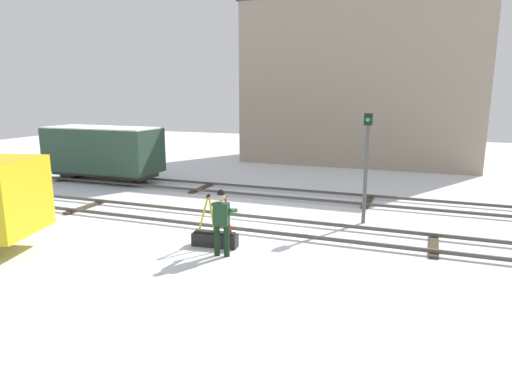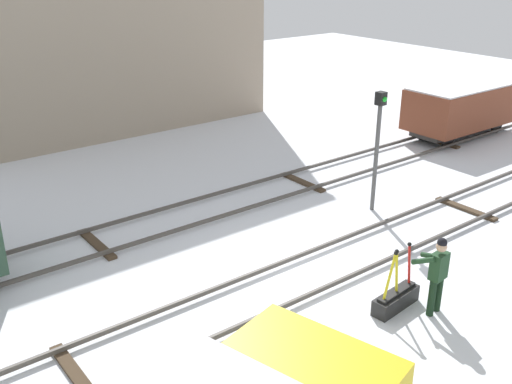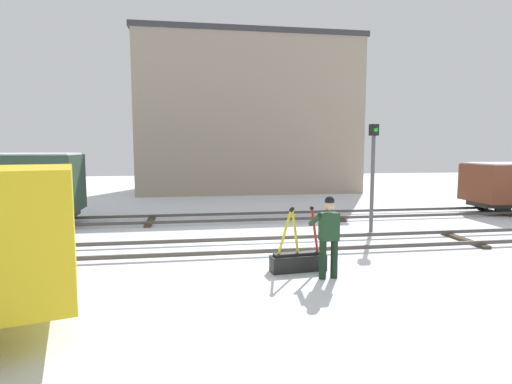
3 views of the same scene
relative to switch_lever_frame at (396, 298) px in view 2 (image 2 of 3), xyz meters
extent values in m
plane|color=silver|center=(-0.32, 2.05, -0.25)|extent=(60.00, 60.00, 0.00)
cube|color=#4C4742|center=(-0.32, 1.33, -0.12)|extent=(44.00, 0.07, 0.10)
cube|color=#4C4742|center=(-0.32, 2.77, -0.12)|extent=(44.00, 0.07, 0.10)
cube|color=#423323|center=(-6.19, 2.05, -0.21)|extent=(0.24, 1.94, 0.08)
cube|color=#423323|center=(5.54, 2.05, -0.21)|extent=(0.24, 1.94, 0.08)
cube|color=#4C4742|center=(-0.32, 5.79, -0.12)|extent=(44.00, 0.07, 0.10)
cube|color=#4C4742|center=(-0.32, 7.23, -0.12)|extent=(44.00, 0.07, 0.10)
cube|color=#423323|center=(-3.84, 6.51, -0.21)|extent=(0.24, 1.94, 0.08)
cube|color=#423323|center=(3.20, 6.51, -0.21)|extent=(0.24, 1.94, 0.08)
cube|color=#423323|center=(10.24, 6.51, -0.21)|extent=(0.24, 1.94, 0.08)
cube|color=black|center=(0.00, 0.00, -0.07)|extent=(1.27, 0.48, 0.36)
cube|color=black|center=(0.00, 0.00, 0.14)|extent=(1.13, 0.31, 0.06)
cylinder|color=yellow|center=(-0.32, -0.03, 0.62)|extent=(0.35, 0.09, 1.02)
sphere|color=black|center=(-0.17, -0.02, 1.12)|extent=(0.09, 0.09, 0.09)
cylinder|color=yellow|center=(-0.07, -0.01, 0.63)|extent=(0.21, 0.08, 1.05)
sphere|color=black|center=(-0.15, -0.01, 1.15)|extent=(0.09, 0.09, 0.09)
cylinder|color=red|center=(0.38, 0.04, 0.63)|extent=(0.22, 0.08, 1.05)
sphere|color=black|center=(0.30, 0.03, 1.15)|extent=(0.09, 0.09, 0.09)
cylinder|color=black|center=(0.36, -0.61, 0.16)|extent=(0.15, 0.15, 0.82)
cylinder|color=black|center=(0.62, -0.59, 0.16)|extent=(0.15, 0.15, 0.82)
cube|color=#1E3D23|center=(0.49, -0.60, 0.86)|extent=(0.40, 0.28, 0.58)
sphere|color=tan|center=(0.49, -0.60, 1.30)|extent=(0.22, 0.22, 0.22)
sphere|color=black|center=(0.49, -0.60, 1.39)|extent=(0.20, 0.20, 0.20)
cylinder|color=#1E3D23|center=(0.26, -0.38, 0.96)|extent=(0.16, 0.54, 0.36)
cylinder|color=#1E3D23|center=(0.67, -0.32, 0.90)|extent=(0.16, 0.56, 0.24)
cube|color=black|center=(-4.10, -2.21, 1.59)|extent=(0.50, 1.73, 0.76)
cylinder|color=#4C4C4C|center=(3.43, 3.74, 1.31)|extent=(0.12, 0.12, 3.10)
cube|color=black|center=(3.43, 3.74, 3.04)|extent=(0.24, 0.24, 0.36)
sphere|color=green|center=(3.43, 3.61, 3.04)|extent=(0.14, 0.14, 0.14)
cube|color=gray|center=(1.20, 17.43, 4.30)|extent=(13.21, 6.06, 9.09)
cube|color=#2D2B28|center=(11.69, 6.51, 0.15)|extent=(4.78, 1.35, 0.20)
cube|color=brown|center=(11.69, 6.51, 1.02)|extent=(5.04, 2.22, 1.54)
cube|color=white|center=(11.69, 6.51, 1.82)|extent=(4.94, 2.14, 0.06)
cylinder|color=black|center=(10.06, 5.93, 0.10)|extent=(0.70, 0.11, 0.70)
cylinder|color=black|center=(10.07, 7.13, 0.10)|extent=(0.70, 0.11, 0.70)
cylinder|color=black|center=(13.31, 5.90, 0.10)|extent=(0.70, 0.11, 0.70)
cylinder|color=black|center=(13.33, 7.09, 0.10)|extent=(0.70, 0.11, 0.70)
camera|label=1|loc=(5.26, -10.57, 3.83)|focal=31.97mm
camera|label=2|loc=(-8.77, -6.58, 6.80)|focal=41.35mm
camera|label=3|loc=(-2.30, -8.57, 2.48)|focal=28.65mm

